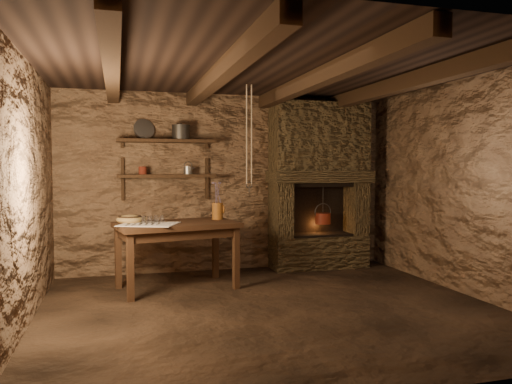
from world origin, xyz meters
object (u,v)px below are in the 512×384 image
object	(u,v)px
stoneware_jug	(218,203)
iron_stockpot	(181,133)
wooden_bowl	(130,219)
red_pot	(323,218)
work_table	(177,253)

from	to	relation	value
stoneware_jug	iron_stockpot	distance (m)	1.10
wooden_bowl	red_pot	bearing A→B (deg)	11.10
wooden_bowl	iron_stockpot	bearing A→B (deg)	43.27
stoneware_jug	iron_stockpot	bearing A→B (deg)	119.08
iron_stockpot	work_table	bearing A→B (deg)	-101.25
wooden_bowl	red_pot	size ratio (longest dim) A/B	0.57
work_table	stoneware_jug	size ratio (longest dim) A/B	3.17
work_table	red_pot	distance (m)	2.21
work_table	red_pot	xyz separation A→B (m)	(2.10, 0.63, 0.29)
red_pot	stoneware_jug	bearing A→B (deg)	-164.73
stoneware_jug	red_pot	world-z (taller)	stoneware_jug
work_table	red_pot	size ratio (longest dim) A/B	2.74
wooden_bowl	stoneware_jug	bearing A→B (deg)	4.61
work_table	stoneware_jug	distance (m)	0.79
wooden_bowl	iron_stockpot	size ratio (longest dim) A/B	1.35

